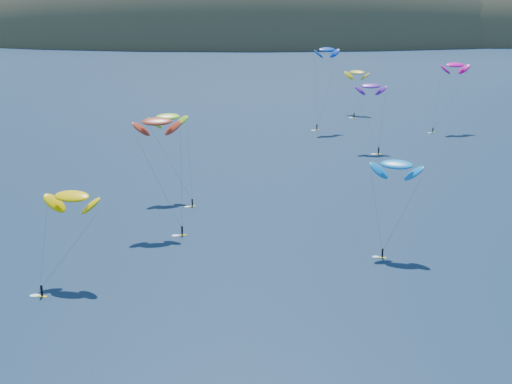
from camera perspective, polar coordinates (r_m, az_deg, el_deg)
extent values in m
ellipsoid|color=#3D3526|center=(605.86, -0.08, 11.39)|extent=(600.00, 300.00, 210.00)
ellipsoid|color=#3D3526|center=(652.88, -14.62, 11.74)|extent=(340.00, 240.00, 120.00)
ellipsoid|color=#3D3526|center=(609.48, 15.47, 11.13)|extent=(320.00, 220.00, 156.00)
cube|color=yellow|center=(113.39, -16.73, -8.00)|extent=(1.58, 0.81, 0.08)
cylinder|color=black|center=(113.00, -16.77, -7.56)|extent=(0.36, 0.36, 1.62)
sphere|color=#8C6047|center=(112.62, -16.81, -7.13)|extent=(0.27, 0.27, 0.27)
ellipsoid|color=#FFCE00|center=(114.69, -14.52, -0.33)|extent=(9.66, 6.26, 4.97)
cube|color=yellow|center=(150.04, -5.11, -1.14)|extent=(1.40, 0.73, 0.07)
cylinder|color=black|center=(149.78, -5.12, -0.84)|extent=(0.31, 0.31, 1.44)
sphere|color=#8C6047|center=(149.53, -5.13, -0.53)|extent=(0.24, 0.24, 0.24)
ellipsoid|color=#96DC1D|center=(154.71, -7.06, 6.00)|extent=(8.74, 5.75, 4.48)
cube|color=yellow|center=(224.45, 4.88, 4.97)|extent=(1.53, 0.99, 0.08)
cylinder|color=black|center=(224.26, 4.89, 5.20)|extent=(0.35, 0.35, 1.59)
sphere|color=#8C6047|center=(224.07, 4.90, 5.43)|extent=(0.27, 0.27, 0.27)
ellipsoid|color=#0539B7|center=(224.64, 5.69, 11.28)|extent=(9.20, 6.92, 4.66)
cube|color=yellow|center=(124.70, 10.06, -5.19)|extent=(1.41, 0.82, 0.08)
cylinder|color=black|center=(124.39, 10.08, -4.83)|extent=(0.32, 0.32, 1.45)
sphere|color=#8C6047|center=(124.08, 10.10, -4.46)|extent=(0.24, 0.24, 0.24)
ellipsoid|color=#0978CD|center=(124.63, 11.19, 2.17)|extent=(9.49, 6.62, 4.83)
cube|color=yellow|center=(195.90, 9.77, 3.01)|extent=(1.56, 0.49, 0.09)
cylinder|color=black|center=(195.68, 9.78, 3.28)|extent=(0.36, 0.36, 1.65)
sphere|color=#8C6047|center=(195.45, 9.79, 3.56)|extent=(0.28, 0.28, 0.28)
ellipsoid|color=#62199E|center=(199.04, 9.16, 8.39)|extent=(8.41, 4.10, 4.63)
cube|color=yellow|center=(226.28, 13.95, 4.62)|extent=(1.35, 0.66, 0.07)
cylinder|color=black|center=(226.11, 13.96, 4.83)|extent=(0.31, 0.31, 1.39)
sphere|color=#8C6047|center=(225.95, 13.98, 5.03)|extent=(0.23, 0.23, 0.23)
ellipsoid|color=#E30195|center=(230.38, 15.65, 9.77)|extent=(9.93, 6.24, 5.13)
cube|color=yellow|center=(133.74, -5.92, -3.46)|extent=(1.54, 0.66, 0.08)
cylinder|color=black|center=(133.42, -5.93, -3.08)|extent=(0.35, 0.35, 1.60)
sphere|color=#8C6047|center=(133.10, -5.95, -2.71)|extent=(0.27, 0.27, 0.27)
ellipsoid|color=#B0311C|center=(134.28, -7.94, 5.61)|extent=(9.18, 5.34, 4.83)
cube|color=yellow|center=(244.66, 7.85, 5.87)|extent=(1.41, 1.05, 0.08)
cylinder|color=black|center=(244.50, 7.86, 6.07)|extent=(0.33, 0.33, 1.49)
sphere|color=#8C6047|center=(244.34, 7.87, 6.27)|extent=(0.25, 0.25, 0.25)
ellipsoid|color=gold|center=(252.75, 8.08, 9.47)|extent=(9.47, 7.80, 4.81)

